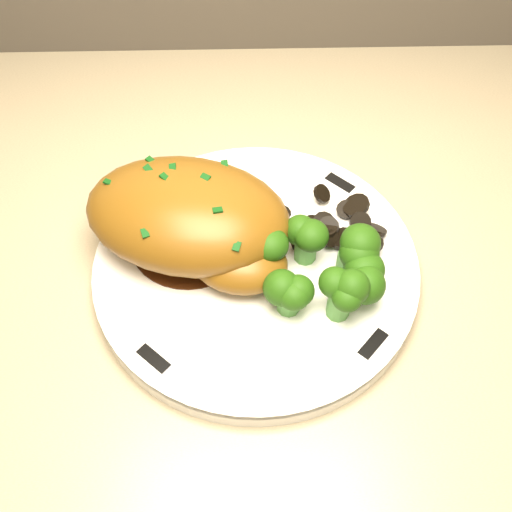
{
  "coord_description": "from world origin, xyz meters",
  "views": [
    {
      "loc": [
        0.03,
        1.32,
        1.34
      ],
      "look_at": [
        0.04,
        1.65,
        0.89
      ],
      "focal_mm": 45.0,
      "sensor_mm": 36.0,
      "label": 1
    }
  ],
  "objects_px": {
    "counter": "(137,429)",
    "broccoli_florets": "(321,268)",
    "chicken_breast": "(193,220)",
    "plate": "(256,269)"
  },
  "relations": [
    {
      "from": "counter",
      "to": "broccoli_florets",
      "type": "xyz_separation_m",
      "value": [
        0.23,
        -0.05,
        0.47
      ]
    },
    {
      "from": "counter",
      "to": "broccoli_florets",
      "type": "relative_size",
      "value": 17.21
    },
    {
      "from": "broccoli_florets",
      "to": "chicken_breast",
      "type": "bearing_deg",
      "value": 155.99
    },
    {
      "from": "plate",
      "to": "broccoli_florets",
      "type": "bearing_deg",
      "value": -25.66
    },
    {
      "from": "chicken_breast",
      "to": "counter",
      "type": "bearing_deg",
      "value": -168.58
    },
    {
      "from": "plate",
      "to": "counter",
      "type": "bearing_deg",
      "value": 171.41
    },
    {
      "from": "counter",
      "to": "broccoli_florets",
      "type": "bearing_deg",
      "value": -12.82
    },
    {
      "from": "plate",
      "to": "chicken_breast",
      "type": "height_order",
      "value": "chicken_breast"
    },
    {
      "from": "broccoli_florets",
      "to": "plate",
      "type": "bearing_deg",
      "value": 154.34
    },
    {
      "from": "counter",
      "to": "chicken_breast",
      "type": "relative_size",
      "value": 9.89
    }
  ]
}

